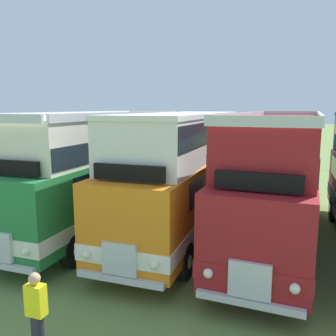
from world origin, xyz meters
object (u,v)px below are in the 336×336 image
at_px(bus_first_in_row, 106,165).
at_px(bus_second_in_row, 182,168).
at_px(bus_third_in_row, 278,175).
at_px(marshal_person, 37,316).

relative_size(bus_first_in_row, bus_second_in_row, 1.13).
bearing_deg(bus_first_in_row, bus_third_in_row, 1.71).
xyz_separation_m(bus_first_in_row, bus_third_in_row, (6.71, 0.20, -0.00)).
distance_m(bus_second_in_row, bus_third_in_row, 3.39).
distance_m(bus_first_in_row, bus_second_in_row, 3.36).
distance_m(bus_first_in_row, bus_third_in_row, 6.71).
xyz_separation_m(bus_second_in_row, bus_third_in_row, (3.36, 0.50, -0.11)).
xyz_separation_m(bus_third_in_row, marshal_person, (-3.80, -7.99, -1.48)).
bearing_deg(bus_second_in_row, marshal_person, -93.36).
relative_size(bus_second_in_row, marshal_person, 5.92).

